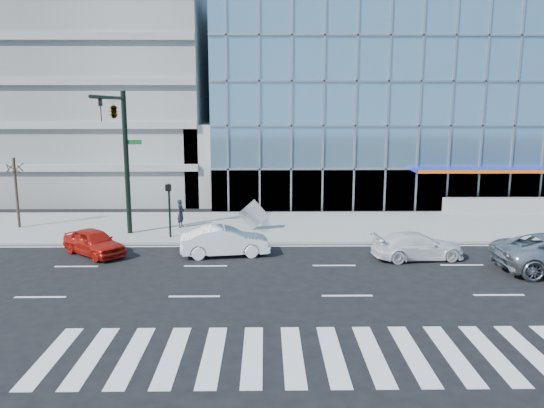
{
  "coord_description": "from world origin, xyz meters",
  "views": [
    {
      "loc": [
        -3.21,
        -23.74,
        7.35
      ],
      "look_at": [
        -2.86,
        3.0,
        2.38
      ],
      "focal_mm": 35.0,
      "sensor_mm": 36.0,
      "label": 1
    }
  ],
  "objects": [
    {
      "name": "traffic_signal",
      "position": [
        -11.0,
        4.57,
        6.16
      ],
      "size": [
        1.14,
        5.74,
        8.0
      ],
      "color": "black",
      "rests_on": "sidewalk"
    },
    {
      "name": "tower_backdrop",
      "position": [
        -30.0,
        70.0,
        24.0
      ],
      "size": [
        14.0,
        14.0,
        48.0
      ],
      "primitive_type": "cube",
      "color": "gray",
      "rests_on": "ground"
    },
    {
      "name": "tilted_panel",
      "position": [
        -3.9,
        6.63,
        1.07
      ],
      "size": [
        1.84,
        0.14,
        1.84
      ],
      "primitive_type": "cube",
      "rotation": [
        0.0,
        0.84,
        -0.05
      ],
      "color": "gray",
      "rests_on": "sidewalk"
    },
    {
      "name": "white_suv",
      "position": [
        4.19,
        1.07,
        0.64
      ],
      "size": [
        4.63,
        2.32,
        1.29
      ],
      "primitive_type": "imported",
      "rotation": [
        0.0,
        0.0,
        1.69
      ],
      "color": "white",
      "rests_on": "ground"
    },
    {
      "name": "sidewalk",
      "position": [
        0.0,
        8.0,
        0.07
      ],
      "size": [
        120.0,
        8.0,
        0.15
      ],
      "primitive_type": "cube",
      "color": "gray",
      "rests_on": "ground"
    },
    {
      "name": "ped_signal_post",
      "position": [
        -8.5,
        4.94,
        2.14
      ],
      "size": [
        0.3,
        0.33,
        3.0
      ],
      "color": "black",
      "rests_on": "sidewalk"
    },
    {
      "name": "street_tree_near",
      "position": [
        -18.0,
        7.5,
        3.78
      ],
      "size": [
        1.1,
        1.1,
        4.23
      ],
      "color": "#332319",
      "rests_on": "sidewalk"
    },
    {
      "name": "white_sedan",
      "position": [
        -5.22,
        1.78,
        0.72
      ],
      "size": [
        4.55,
        2.12,
        1.45
      ],
      "primitive_type": "imported",
      "rotation": [
        0.0,
        0.0,
        1.71
      ],
      "color": "white",
      "rests_on": "ground"
    },
    {
      "name": "ramp_block",
      "position": [
        -6.0,
        18.0,
        3.0
      ],
      "size": [
        6.0,
        8.0,
        6.0
      ],
      "primitive_type": "cube",
      "color": "gray",
      "rests_on": "ground"
    },
    {
      "name": "theatre_building",
      "position": [
        14.0,
        26.0,
        7.5
      ],
      "size": [
        42.0,
        26.0,
        15.0
      ],
      "primitive_type": "cube",
      "color": "#709DBB",
      "rests_on": "ground"
    },
    {
      "name": "pedestrian",
      "position": [
        -8.29,
        7.45,
        0.99
      ],
      "size": [
        0.54,
        0.69,
        1.68
      ],
      "primitive_type": "imported",
      "rotation": [
        0.0,
        0.0,
        1.31
      ],
      "color": "black",
      "rests_on": "sidewalk"
    },
    {
      "name": "red_sedan",
      "position": [
        -11.76,
        1.96,
        0.66
      ],
      "size": [
        3.92,
        3.71,
        1.31
      ],
      "primitive_type": "imported",
      "rotation": [
        0.0,
        0.0,
        0.85
      ],
      "color": "#B3170D",
      "rests_on": "ground"
    },
    {
      "name": "ground",
      "position": [
        0.0,
        0.0,
        0.0
      ],
      "size": [
        160.0,
        160.0,
        0.0
      ],
      "primitive_type": "plane",
      "color": "black",
      "rests_on": "ground"
    },
    {
      "name": "parking_garage",
      "position": [
        -20.0,
        26.0,
        10.0
      ],
      "size": [
        24.0,
        24.0,
        20.0
      ],
      "primitive_type": "cube",
      "color": "gray",
      "rests_on": "ground"
    }
  ]
}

